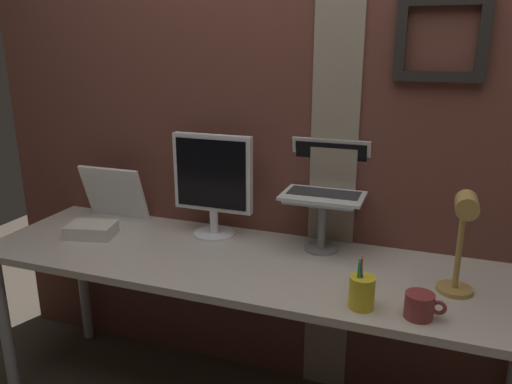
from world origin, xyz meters
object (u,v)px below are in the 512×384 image
desk_lamp (462,233)px  laptop (327,179)px  coffee_mug (420,306)px  whiteboard_panel (114,193)px  pen_cup (362,292)px  monitor (213,179)px

desk_lamp → laptop: bearing=148.2°
laptop → coffee_mug: (0.41, -0.48, -0.24)m
whiteboard_panel → coffee_mug: 1.50m
coffee_mug → desk_lamp: bearing=57.4°
whiteboard_panel → laptop: bearing=1.4°
whiteboard_panel → coffee_mug: whiteboard_panel is taller
pen_cup → desk_lamp: bearing=30.2°
monitor → coffee_mug: 1.00m
laptop → whiteboard_panel: size_ratio=1.00×
monitor → whiteboard_panel: size_ratio=1.39×
monitor → desk_lamp: monitor is taller
monitor → whiteboard_panel: 0.56m
monitor → coffee_mug: monitor is taller
whiteboard_panel → desk_lamp: bearing=-10.8°
desk_lamp → coffee_mug: (-0.11, -0.16, -0.19)m
monitor → desk_lamp: bearing=-14.2°
laptop → pen_cup: bearing=-64.8°
monitor → pen_cup: bearing=-30.4°
coffee_mug → pen_cup: bearing=-179.9°
monitor → desk_lamp: size_ratio=1.20×
laptop → coffee_mug: 0.68m
desk_lamp → monitor: bearing=165.8°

